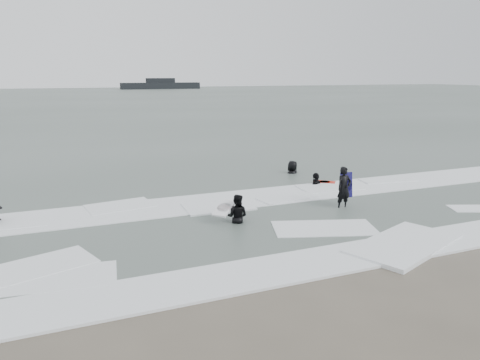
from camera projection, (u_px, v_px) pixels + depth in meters
name	position (u px, v px, depth m)	size (l,w,h in m)	color
ground	(307.00, 255.00, 13.03)	(320.00, 320.00, 0.00)	brown
sea	(86.00, 101.00, 85.32)	(320.00, 320.00, 0.00)	#47544C
surfer_centre	(343.00, 209.00, 17.47)	(0.60, 0.39, 1.63)	black
surfer_wading	(237.00, 223.00, 15.83)	(0.76, 0.59, 1.56)	black
surfer_right_near	(316.00, 186.00, 21.05)	(1.03, 0.43, 1.76)	black
surfer_right_far	(292.00, 174.00, 23.54)	(0.89, 0.58, 1.83)	black
surf_foam	(254.00, 217.00, 16.37)	(30.03, 9.06, 0.09)	white
bodyboards	(302.00, 191.00, 18.21)	(7.21, 4.60, 1.25)	#13104C
vessel_horizon	(161.00, 85.00, 149.27)	(24.91, 4.45, 3.38)	black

